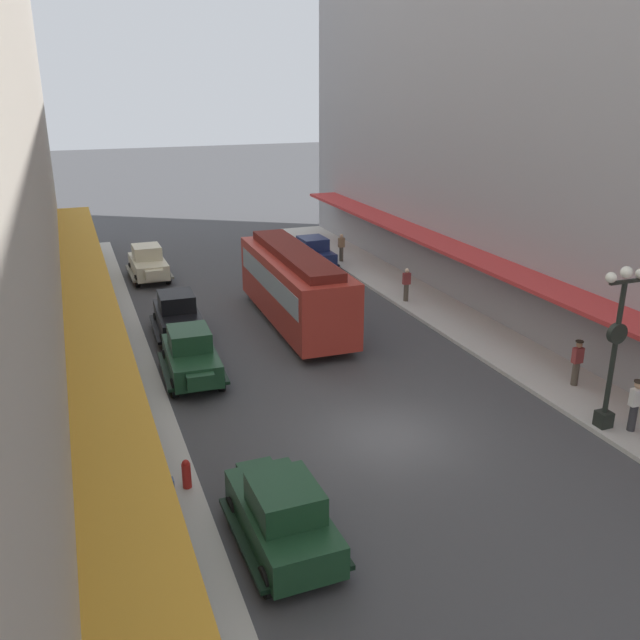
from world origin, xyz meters
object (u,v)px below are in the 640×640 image
object	(u,v)px
parked_car_2	(282,514)
pedestrian_5	(406,284)
parked_car_1	(178,315)
pedestrian_1	(635,405)
parked_car_0	(191,354)
streetcar	(295,284)
pedestrian_4	(168,501)
lamp_post_with_clock	(616,342)
parked_car_4	(311,252)
pedestrian_3	(341,247)
pedestrian_2	(577,362)
fire_hydrant	(186,474)
pedestrian_0	(96,307)
parked_car_3	(148,262)

from	to	relation	value
parked_car_2	pedestrian_5	xyz separation A→B (m)	(11.25, 15.40, 0.05)
parked_car_1	pedestrian_1	bearing A→B (deg)	-49.51
parked_car_0	streetcar	size ratio (longest dim) A/B	0.45
streetcar	parked_car_2	bearing A→B (deg)	-109.83
streetcar	pedestrian_4	distance (m)	15.12
lamp_post_with_clock	pedestrian_1	distance (m)	2.13
parked_car_0	pedestrian_5	distance (m)	12.51
parked_car_0	pedestrian_1	bearing A→B (deg)	-37.18
parked_car_4	pedestrian_3	distance (m)	2.01
pedestrian_3	pedestrian_5	size ratio (longest dim) A/B	1.00
parked_car_0	pedestrian_2	distance (m)	13.75
streetcar	pedestrian_2	size ratio (longest dim) A/B	5.78
parked_car_4	pedestrian_3	xyz separation A→B (m)	(2.00, 0.26, 0.05)
fire_hydrant	pedestrian_4	bearing A→B (deg)	-112.90
parked_car_2	pedestrian_2	xyz separation A→B (m)	(12.32, 4.63, 0.07)
parked_car_0	parked_car_1	distance (m)	4.58
streetcar	pedestrian_2	world-z (taller)	streetcar
pedestrian_5	fire_hydrant	bearing A→B (deg)	-136.36
streetcar	pedestrian_3	distance (m)	11.14
parked_car_4	lamp_post_with_clock	distance (m)	21.78
lamp_post_with_clock	pedestrian_2	size ratio (longest dim) A/B	3.09
streetcar	pedestrian_0	distance (m)	8.77
parked_car_4	fire_hydrant	size ratio (longest dim) A/B	5.22
parked_car_0	parked_car_1	xyz separation A→B (m)	(0.29, 4.57, 0.00)
parked_car_1	pedestrian_4	distance (m)	13.77
fire_hydrant	pedestrian_3	size ratio (longest dim) A/B	0.50
lamp_post_with_clock	pedestrian_2	world-z (taller)	lamp_post_with_clock
parked_car_4	fire_hydrant	xyz separation A→B (m)	(-10.94, -20.38, -0.38)
parked_car_1	parked_car_4	size ratio (longest dim) A/B	1.01
pedestrian_2	pedestrian_5	xyz separation A→B (m)	(-1.07, 10.78, -0.02)
parked_car_3	fire_hydrant	bearing A→B (deg)	-94.64
pedestrian_5	parked_car_2	bearing A→B (deg)	-126.15
parked_car_4	pedestrian_4	bearing A→B (deg)	-117.83
parked_car_0	pedestrian_3	distance (m)	17.60
parked_car_1	pedestrian_0	xyz separation A→B (m)	(-3.21, 2.19, 0.07)
pedestrian_3	pedestrian_4	bearing A→B (deg)	-121.42
parked_car_1	pedestrian_5	xyz separation A→B (m)	(11.15, 0.50, 0.05)
parked_car_4	pedestrian_0	bearing A→B (deg)	-152.82
pedestrian_0	pedestrian_1	world-z (taller)	same
pedestrian_1	parked_car_2	bearing A→B (deg)	-173.53
streetcar	pedestrian_4	world-z (taller)	streetcar
parked_car_4	pedestrian_5	xyz separation A→B (m)	(1.99, -8.05, 0.05)
streetcar	pedestrian_1	world-z (taller)	streetcar
pedestrian_4	parked_car_2	bearing A→B (deg)	-29.63
streetcar	pedestrian_5	distance (m)	6.21
pedestrian_5	streetcar	bearing A→B (deg)	-170.67
pedestrian_0	pedestrian_5	xyz separation A→B (m)	(14.36, -1.70, -0.02)
parked_car_0	fire_hydrant	world-z (taller)	parked_car_0
parked_car_0	pedestrian_3	xyz separation A→B (m)	(11.44, 13.38, 0.05)
pedestrian_2	pedestrian_5	bearing A→B (deg)	95.67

